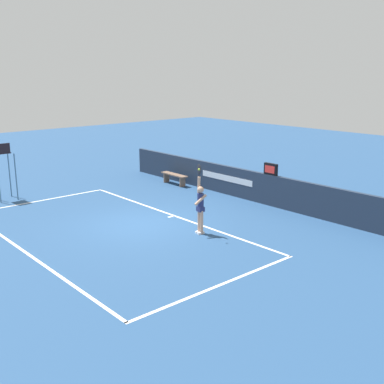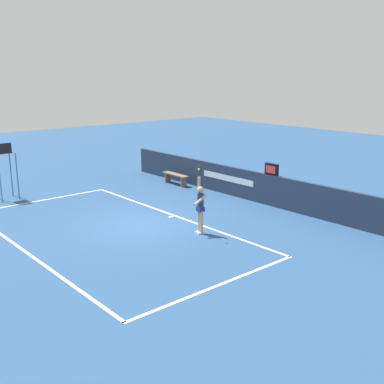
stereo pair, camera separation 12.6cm
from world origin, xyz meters
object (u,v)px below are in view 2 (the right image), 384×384
at_px(speed_display, 272,169).
at_px(tennis_player, 200,206).
at_px(umpire_chair, 5,163).
at_px(courtside_bench_near, 176,176).
at_px(tennis_ball, 199,169).

bearing_deg(speed_display, tennis_player, -80.94).
bearing_deg(speed_display, umpire_chair, -135.67).
relative_size(speed_display, umpire_chair, 0.26).
bearing_deg(tennis_player, courtside_bench_near, 147.70).
distance_m(speed_display, courtside_bench_near, 5.58).
xyz_separation_m(speed_display, courtside_bench_near, (-5.44, -0.59, -1.11)).
bearing_deg(courtside_bench_near, speed_display, 6.21).
relative_size(tennis_player, tennis_ball, 34.81).
bearing_deg(tennis_player, umpire_chair, -159.19).
height_order(tennis_ball, courtside_bench_near, tennis_ball).
relative_size(tennis_player, courtside_bench_near, 1.44).
distance_m(speed_display, tennis_player, 4.57).
height_order(tennis_ball, umpire_chair, umpire_chair).
height_order(speed_display, courtside_bench_near, speed_display).
relative_size(tennis_ball, umpire_chair, 0.03).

